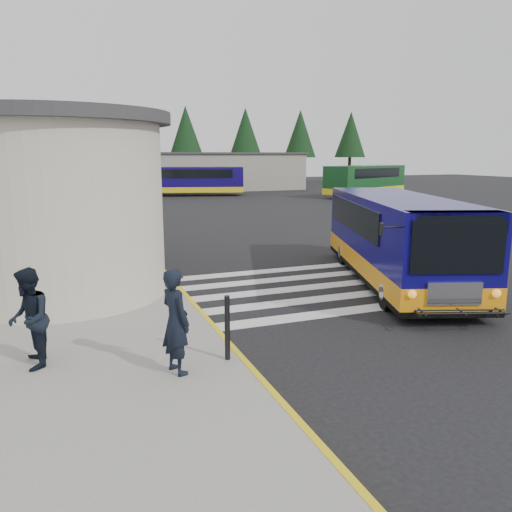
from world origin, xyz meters
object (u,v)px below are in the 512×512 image
object	(u,v)px
pedestrian_a	(176,321)
far_bus_a	(195,180)
pedestrian_b	(29,319)
transit_bus	(396,242)
bollard	(227,328)
far_bus_b	(365,179)

from	to	relation	value
pedestrian_a	far_bus_a	bearing A→B (deg)	-34.03
pedestrian_a	pedestrian_b	distance (m)	2.62
transit_bus	far_bus_a	size ratio (longest dim) A/B	1.00
pedestrian_a	bollard	world-z (taller)	pedestrian_a
far_bus_a	far_bus_b	size ratio (longest dim) A/B	0.96
pedestrian_b	far_bus_a	xyz separation A→B (m)	(12.76, 38.67, 0.50)
bollard	far_bus_b	distance (m)	40.66
transit_bus	bollard	bearing A→B (deg)	-128.99
pedestrian_b	far_bus_b	xyz separation A→B (m)	(27.60, 31.72, 0.59)
bollard	far_bus_a	xyz separation A→B (m)	(9.41, 39.58, 0.79)
far_bus_a	far_bus_b	xyz separation A→B (m)	(14.84, -6.95, 0.09)
far_bus_a	bollard	bearing A→B (deg)	-178.29
far_bus_b	pedestrian_a	bearing A→B (deg)	118.65
transit_bus	far_bus_b	world-z (taller)	far_bus_b
transit_bus	far_bus_a	xyz separation A→B (m)	(2.60, 35.34, 0.29)
far_bus_b	bollard	bearing A→B (deg)	119.58
bollard	far_bus_b	xyz separation A→B (m)	(24.25, 32.63, 0.88)
transit_bus	pedestrian_b	distance (m)	10.70
transit_bus	far_bus_b	bearing A→B (deg)	77.51
far_bus_b	far_bus_a	bearing A→B (deg)	41.09
transit_bus	far_bus_a	bearing A→B (deg)	104.87
transit_bus	bollard	xyz separation A→B (m)	(-6.81, -4.25, -0.50)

